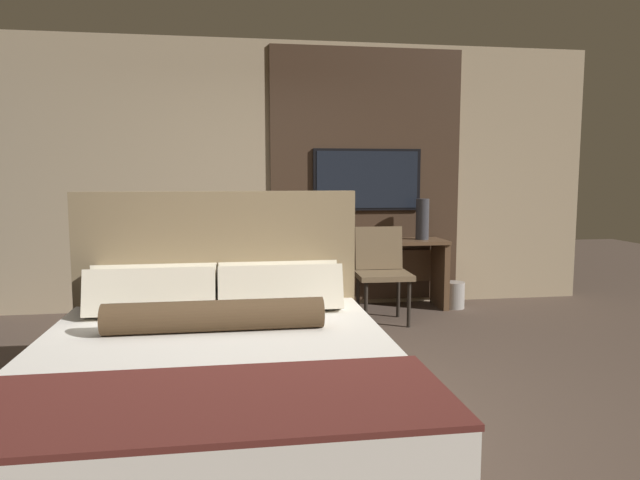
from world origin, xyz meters
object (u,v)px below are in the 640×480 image
object	(u,v)px
bed	(215,382)
book	(328,239)
waste_bin	(454,295)
tv	(367,180)
desk	(371,263)
vase_tall	(422,219)
desk_chair	(381,265)

from	to	relation	value
bed	book	bearing A→B (deg)	69.87
book	waste_bin	xyz separation A→B (m)	(1.34, -0.17, -0.61)
book	tv	bearing A→B (deg)	18.14
bed	desk	bearing A→B (deg)	62.22
tv	vase_tall	size ratio (longest dim) A/B	2.72
desk	bed	bearing A→B (deg)	-117.78
desk	book	xyz separation A→B (m)	(-0.45, 0.04, 0.26)
vase_tall	book	xyz separation A→B (m)	(-1.00, 0.06, -0.20)
desk_chair	book	distance (m)	0.72
desk	tv	xyz separation A→B (m)	(0.00, 0.19, 0.87)
bed	vase_tall	world-z (taller)	bed
bed	desk_chair	size ratio (longest dim) A/B	2.41
desk_chair	waste_bin	xyz separation A→B (m)	(0.91, 0.38, -0.41)
waste_bin	desk_chair	bearing A→B (deg)	-157.15
book	waste_bin	distance (m)	1.48
desk	vase_tall	size ratio (longest dim) A/B	3.64
desk	vase_tall	xyz separation A→B (m)	(0.55, -0.02, 0.46)
bed	desk_chair	world-z (taller)	bed
vase_tall	bed	bearing A→B (deg)	-125.80
tv	waste_bin	distance (m)	1.54
bed	book	size ratio (longest dim) A/B	8.99
vase_tall	waste_bin	bearing A→B (deg)	-17.09
tv	book	distance (m)	0.78
tv	waste_bin	size ratio (longest dim) A/B	4.18
bed	tv	size ratio (longest dim) A/B	1.87
bed	book	distance (m)	3.17
desk	vase_tall	bearing A→B (deg)	-1.94
desk_chair	desk	bearing A→B (deg)	89.11
tv	waste_bin	world-z (taller)	tv
book	bed	bearing A→B (deg)	-110.13
desk	waste_bin	bearing A→B (deg)	-7.79
waste_bin	bed	bearing A→B (deg)	-130.93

